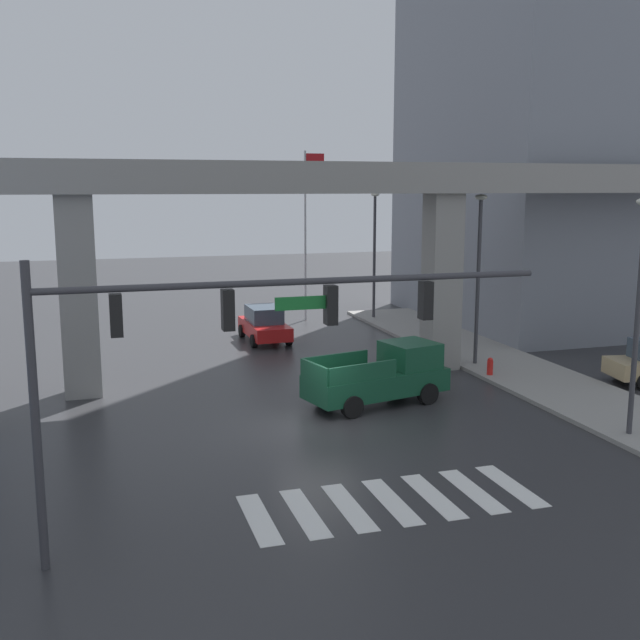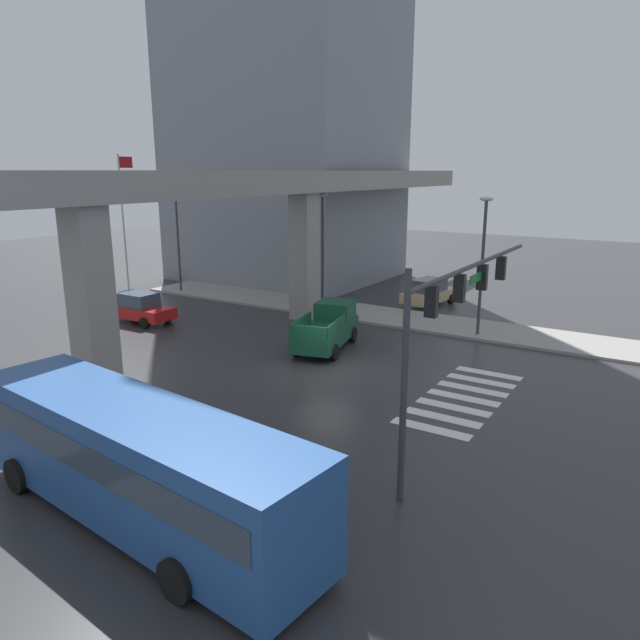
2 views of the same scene
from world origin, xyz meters
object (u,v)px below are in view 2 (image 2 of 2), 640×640
object	(u,v)px
traffic_signal_mast	(457,302)
fire_hydrant	(347,312)
pickup_truck	(328,328)
street_lamp_mid_block	(323,239)
city_bus	(136,457)
sedan_tan	(429,292)
sedan_red	(139,308)
street_lamp_near_corner	(483,250)
flagpole	(124,217)
street_lamp_far_north	(177,229)

from	to	relation	value
traffic_signal_mast	fire_hydrant	bearing A→B (deg)	40.90
traffic_signal_mast	pickup_truck	bearing A→B (deg)	51.09
street_lamp_mid_block	city_bus	bearing A→B (deg)	-159.72
sedan_tan	fire_hydrant	size ratio (longest dim) A/B	5.33
traffic_signal_mast	fire_hydrant	xyz separation A→B (m)	(12.52, 10.85, -4.25)
sedan_red	fire_hydrant	xyz separation A→B (m)	(6.97, -9.80, -0.42)
pickup_truck	traffic_signal_mast	bearing A→B (deg)	-128.91
pickup_truck	street_lamp_near_corner	bearing A→B (deg)	-44.56
street_lamp_mid_block	flagpole	world-z (taller)	flagpole
pickup_truck	sedan_tan	bearing A→B (deg)	-3.28
city_bus	street_lamp_mid_block	xyz separation A→B (m)	(20.87, 7.71, 2.83)
flagpole	city_bus	bearing A→B (deg)	-129.75
flagpole	sedan_tan	bearing A→B (deg)	-61.81
traffic_signal_mast	flagpole	size ratio (longest dim) A/B	1.15
street_lamp_near_corner	street_lamp_mid_block	xyz separation A→B (m)	(0.00, 9.60, 0.00)
traffic_signal_mast	street_lamp_near_corner	xyz separation A→B (m)	(12.92, 3.19, -0.12)
sedan_tan	flagpole	xyz separation A→B (m)	(-9.39, 17.51, 4.68)
street_lamp_far_north	fire_hydrant	distance (m)	14.52
street_lamp_mid_block	flagpole	xyz separation A→B (m)	(-3.70, 12.93, 0.97)
pickup_truck	fire_hydrant	size ratio (longest dim) A/B	6.35
traffic_signal_mast	street_lamp_far_north	size ratio (longest dim) A/B	1.50
pickup_truck	sedan_tan	xyz separation A→B (m)	(11.45, -0.66, -0.14)
fire_hydrant	city_bus	bearing A→B (deg)	-164.25
traffic_signal_mast	flagpole	bearing A→B (deg)	70.27
sedan_red	traffic_signal_mast	xyz separation A→B (m)	(-5.56, -20.65, 3.83)
street_lamp_near_corner	fire_hydrant	xyz separation A→B (m)	(-0.40, 7.66, -4.13)
sedan_red	sedan_tan	distance (m)	18.03
city_bus	sedan_tan	distance (m)	26.75
street_lamp_near_corner	street_lamp_far_north	size ratio (longest dim) A/B	1.00
sedan_tan	flagpole	bearing A→B (deg)	118.19
pickup_truck	street_lamp_far_north	bearing A→B (deg)	70.06
city_bus	sedan_red	bearing A→B (deg)	49.07
street_lamp_mid_block	street_lamp_near_corner	bearing A→B (deg)	-90.00
flagpole	sedan_red	bearing A→B (deg)	-125.86
city_bus	sedan_red	xyz separation A→B (m)	(13.50, 15.57, -0.87)
traffic_signal_mast	street_lamp_mid_block	size ratio (longest dim) A/B	1.50
city_bus	flagpole	distance (m)	27.12
pickup_truck	street_lamp_mid_block	size ratio (longest dim) A/B	0.75
pickup_truck	sedan_red	bearing A→B (deg)	97.73
traffic_signal_mast	street_lamp_mid_block	distance (m)	18.18
sedan_red	traffic_signal_mast	size ratio (longest dim) A/B	0.40
sedan_red	traffic_signal_mast	distance (m)	21.72
city_bus	sedan_tan	size ratio (longest dim) A/B	2.43
street_lamp_mid_block	flagpole	distance (m)	13.49
sedan_red	street_lamp_mid_block	bearing A→B (deg)	-46.84
city_bus	street_lamp_near_corner	bearing A→B (deg)	-5.18
street_lamp_near_corner	fire_hydrant	distance (m)	8.71
street_lamp_far_north	street_lamp_near_corner	bearing A→B (deg)	-90.00
city_bus	sedan_tan	world-z (taller)	city_bus
sedan_tan	pickup_truck	bearing A→B (deg)	176.72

